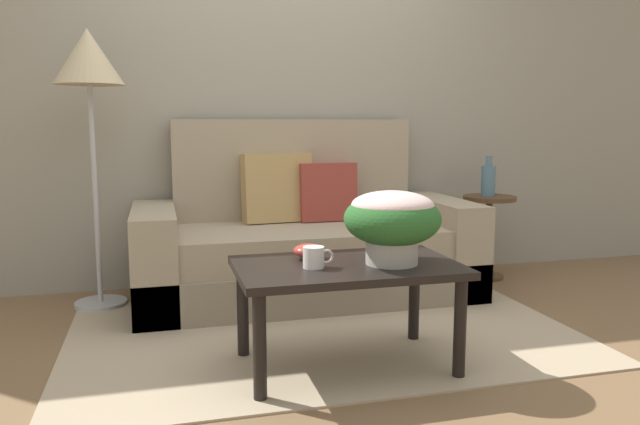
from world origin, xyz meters
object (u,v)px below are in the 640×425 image
(side_table, at_px, (489,222))
(snack_bowl, at_px, (309,251))
(floor_lamp, at_px, (89,73))
(couch, at_px, (304,244))
(coffee_mug, at_px, (314,257))
(coffee_table, at_px, (347,278))
(potted_plant, at_px, (392,219))
(table_vase, at_px, (488,180))

(side_table, distance_m, snack_bowl, 1.95)
(snack_bowl, bearing_deg, floor_lamp, 131.60)
(couch, bearing_deg, coffee_mug, -101.42)
(snack_bowl, bearing_deg, coffee_mug, -95.52)
(couch, xyz_separation_m, coffee_mug, (-0.25, -1.24, 0.20))
(coffee_table, distance_m, side_table, 1.92)
(potted_plant, bearing_deg, couch, 94.44)
(floor_lamp, xyz_separation_m, table_vase, (2.59, 0.03, -0.67))
(couch, xyz_separation_m, coffee_table, (-0.09, -1.20, 0.08))
(floor_lamp, distance_m, potted_plant, 2.00)
(coffee_table, bearing_deg, coffee_mug, -165.72)
(couch, height_order, coffee_mug, couch)
(potted_plant, bearing_deg, table_vase, 47.19)
(coffee_table, relative_size, side_table, 1.67)
(coffee_table, height_order, snack_bowl, snack_bowl)
(coffee_table, bearing_deg, couch, 85.62)
(coffee_table, relative_size, snack_bowl, 6.98)
(side_table, xyz_separation_m, floor_lamp, (-2.59, -0.01, 0.97))
(potted_plant, bearing_deg, floor_lamp, 135.39)
(snack_bowl, relative_size, table_vase, 0.50)
(coffee_mug, bearing_deg, couch, 78.58)
(floor_lamp, bearing_deg, coffee_mug, -52.83)
(floor_lamp, relative_size, snack_bowl, 11.59)
(snack_bowl, bearing_deg, couch, 77.65)
(couch, relative_size, potted_plant, 4.90)
(potted_plant, distance_m, coffee_mug, 0.38)
(floor_lamp, distance_m, snack_bowl, 1.74)
(coffee_mug, relative_size, table_vase, 0.49)
(couch, height_order, table_vase, couch)
(couch, height_order, potted_plant, couch)
(floor_lamp, relative_size, table_vase, 5.85)
(potted_plant, xyz_separation_m, coffee_mug, (-0.35, 0.01, -0.15))
(coffee_mug, bearing_deg, snack_bowl, 84.48)
(potted_plant, bearing_deg, coffee_mug, 177.83)
(snack_bowl, bearing_deg, side_table, 35.82)
(couch, bearing_deg, side_table, 3.17)
(side_table, xyz_separation_m, table_vase, (-0.00, 0.02, 0.29))
(potted_plant, relative_size, snack_bowl, 3.03)
(table_vase, bearing_deg, potted_plant, -132.81)
(floor_lamp, xyz_separation_m, potted_plant, (1.34, -1.32, -0.69))
(floor_lamp, bearing_deg, table_vase, 0.58)
(coffee_table, height_order, table_vase, table_vase)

